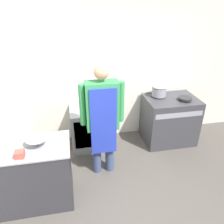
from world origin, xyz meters
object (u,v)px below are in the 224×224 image
(mixing_bowl, at_px, (37,142))
(stock_pot, at_px, (159,91))
(person_cook, at_px, (102,116))
(plastic_tub, at_px, (20,154))
(saute_pan, at_px, (185,98))
(stove, at_px, (169,120))
(fridge_unit, at_px, (89,128))

(mixing_bowl, bearing_deg, stock_pot, 29.75)
(person_cook, xyz_separation_m, stock_pot, (1.20, 0.79, 0.00))
(plastic_tub, distance_m, saute_pan, 2.91)
(mixing_bowl, xyz_separation_m, saute_pan, (2.50, 0.94, -0.02))
(saute_pan, bearing_deg, stove, 146.96)
(fridge_unit, xyz_separation_m, stock_pot, (1.34, 0.04, 0.64))
(plastic_tub, height_order, stock_pot, stock_pot)
(stock_pot, relative_size, saute_pan, 1.11)
(fridge_unit, xyz_separation_m, mixing_bowl, (-0.75, -1.16, 0.58))
(stove, height_order, saute_pan, saute_pan)
(person_cook, bearing_deg, stock_pot, 33.31)
(fridge_unit, bearing_deg, plastic_tub, -124.12)
(mixing_bowl, xyz_separation_m, plastic_tub, (-0.17, -0.20, -0.01))
(stove, relative_size, person_cook, 0.54)
(plastic_tub, distance_m, stock_pot, 2.66)
(stove, height_order, stock_pot, stock_pot)
(fridge_unit, xyz_separation_m, person_cook, (0.14, -0.75, 0.64))
(stove, height_order, plastic_tub, plastic_tub)
(stock_pot, bearing_deg, fridge_unit, -178.43)
(fridge_unit, distance_m, plastic_tub, 1.74)
(fridge_unit, xyz_separation_m, saute_pan, (1.75, -0.22, 0.56))
(mixing_bowl, height_order, stock_pot, stock_pot)
(stove, distance_m, saute_pan, 0.54)
(stove, distance_m, plastic_tub, 2.83)
(stove, distance_m, person_cook, 1.66)
(fridge_unit, relative_size, stock_pot, 2.95)
(stove, bearing_deg, fridge_unit, 176.66)
(mixing_bowl, distance_m, plastic_tub, 0.27)
(stock_pot, bearing_deg, mixing_bowl, -150.25)
(fridge_unit, relative_size, person_cook, 0.44)
(person_cook, distance_m, saute_pan, 1.70)
(stove, height_order, fridge_unit, stove)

